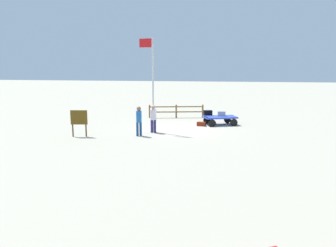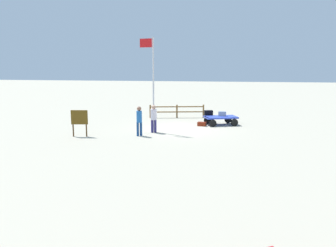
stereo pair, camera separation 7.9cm
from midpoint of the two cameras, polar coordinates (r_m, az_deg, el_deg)
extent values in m
plane|color=#ABA38F|center=(22.29, 2.17, -0.88)|extent=(120.00, 120.00, 0.00)
cube|color=blue|center=(23.89, 8.77, 1.04)|extent=(2.44, 1.85, 0.10)
cube|color=blue|center=(23.57, 6.40, 0.98)|extent=(0.46, 1.10, 0.10)
cylinder|color=black|center=(23.12, 7.47, 0.05)|extent=(0.50, 0.28, 0.49)
cylinder|color=black|center=(24.28, 6.59, 0.54)|extent=(0.50, 0.28, 0.49)
cylinder|color=black|center=(23.62, 10.98, 0.16)|extent=(0.50, 0.28, 0.49)
cylinder|color=black|center=(24.76, 9.95, 0.63)|extent=(0.50, 0.28, 0.49)
cube|color=#8C969C|center=(24.08, 9.02, 1.61)|extent=(0.53, 0.30, 0.32)
cube|color=black|center=(24.37, 6.77, 1.77)|extent=(0.65, 0.48, 0.33)
cube|color=maroon|center=(23.37, 5.71, -0.09)|extent=(0.62, 0.43, 0.27)
cylinder|color=navy|center=(20.12, -4.37, -0.90)|extent=(0.14, 0.14, 0.81)
cylinder|color=navy|center=(20.04, -4.89, -0.95)|extent=(0.14, 0.14, 0.81)
cylinder|color=#2162AF|center=(19.96, -4.66, 1.15)|extent=(0.44, 0.44, 0.66)
sphere|color=#865C48|center=(19.89, -4.68, 2.45)|extent=(0.26, 0.26, 0.26)
cylinder|color=navy|center=(21.00, -1.98, -0.44)|extent=(0.14, 0.14, 0.79)
cylinder|color=navy|center=(21.01, -2.53, -0.44)|extent=(0.14, 0.14, 0.79)
cylinder|color=silver|center=(20.89, -2.27, 1.50)|extent=(0.43, 0.43, 0.64)
sphere|color=tan|center=(20.83, -2.28, 2.72)|extent=(0.26, 0.26, 0.26)
cylinder|color=silver|center=(20.94, -2.31, 6.30)|extent=(0.10, 0.10, 5.70)
cube|color=red|center=(21.03, -3.57, 13.11)|extent=(0.77, 0.21, 0.51)
cylinder|color=#4C3319|center=(20.38, -13.18, -1.13)|extent=(0.08, 0.08, 0.71)
cylinder|color=#4C3319|center=(20.59, -15.24, -1.11)|extent=(0.08, 0.08, 0.71)
cube|color=brown|center=(20.35, -14.30, 1.00)|extent=(0.96, 0.19, 0.82)
cylinder|color=brown|center=(27.00, 5.93, 2.05)|extent=(0.12, 0.12, 1.01)
cylinder|color=brown|center=(26.77, 1.56, 2.03)|extent=(0.12, 0.12, 1.01)
cylinder|color=brown|center=(26.70, -2.86, 2.00)|extent=(0.12, 0.12, 1.01)
cube|color=brown|center=(26.73, 1.57, 2.78)|extent=(4.05, 0.93, 0.08)
cube|color=brown|center=(26.78, 1.56, 1.92)|extent=(4.05, 0.93, 0.08)
camera|label=1|loc=(0.04, -89.86, 0.02)|focal=36.99mm
camera|label=2|loc=(0.04, 90.14, -0.02)|focal=36.99mm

